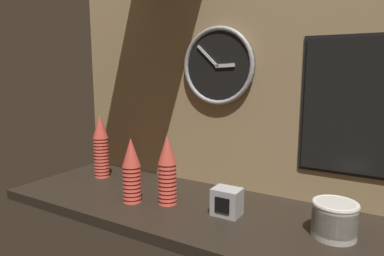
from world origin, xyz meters
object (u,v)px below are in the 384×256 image
at_px(cup_stack_far_left, 101,146).
at_px(bowl_stack_far_right, 335,218).
at_px(cup_stack_center, 167,170).
at_px(napkin_dispenser, 227,202).
at_px(wall_clock, 218,66).
at_px(menu_board, 363,107).
at_px(cup_stack_center_left, 132,170).

relative_size(cup_stack_far_left, bowl_stack_far_right, 2.19).
bearing_deg(cup_stack_center, bowl_stack_far_right, 4.38).
distance_m(cup_stack_center, cup_stack_far_left, 0.49).
bearing_deg(cup_stack_center, napkin_dispenser, 4.80).
xyz_separation_m(wall_clock, menu_board, (0.57, 0.01, -0.15)).
distance_m(cup_stack_center_left, menu_board, 0.88).
distance_m(bowl_stack_far_right, napkin_dispenser, 0.36).
xyz_separation_m(cup_stack_center, bowl_stack_far_right, (0.60, 0.05, -0.08)).
bearing_deg(napkin_dispenser, menu_board, 34.11).
bearing_deg(wall_clock, menu_board, 0.90).
relative_size(cup_stack_center_left, wall_clock, 0.78).
distance_m(cup_stack_center, bowl_stack_far_right, 0.61).
bearing_deg(menu_board, cup_stack_center, -155.79).
bearing_deg(wall_clock, cup_stack_center, -104.89).
height_order(cup_stack_far_left, cup_stack_center_left, cup_stack_far_left).
height_order(cup_stack_center, cup_stack_center_left, cup_stack_center).
distance_m(bowl_stack_far_right, menu_board, 0.41).
bearing_deg(bowl_stack_far_right, cup_stack_center_left, -172.14).
relative_size(bowl_stack_far_right, wall_clock, 0.42).
bearing_deg(napkin_dispenser, cup_stack_center_left, -168.61).
distance_m(cup_stack_center_left, wall_clock, 0.56).
relative_size(bowl_stack_far_right, menu_board, 0.28).
xyz_separation_m(cup_stack_far_left, napkin_dispenser, (0.72, -0.10, -0.10)).
relative_size(bowl_stack_far_right, napkin_dispenser, 1.39).
bearing_deg(cup_stack_center_left, menu_board, 23.96).
xyz_separation_m(cup_stack_far_left, wall_clock, (0.55, 0.16, 0.38)).
xyz_separation_m(menu_board, napkin_dispenser, (-0.39, -0.27, -0.34)).
height_order(cup_stack_center, cup_stack_far_left, cup_stack_far_left).
height_order(bowl_stack_far_right, menu_board, menu_board).
relative_size(cup_stack_center, cup_stack_center_left, 1.06).
height_order(cup_stack_center_left, bowl_stack_far_right, cup_stack_center_left).
xyz_separation_m(cup_stack_far_left, cup_stack_center_left, (0.34, -0.17, -0.02)).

